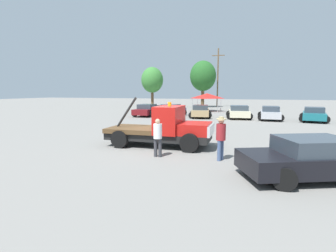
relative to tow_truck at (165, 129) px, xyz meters
The scene contains 15 objects.
ground_plane 0.95m from the tow_truck, behind, with size 160.00×160.00×0.00m, color gray.
tow_truck is the anchor object (origin of this frame).
foreground_car 7.08m from the tow_truck, 26.68° to the right, with size 5.38×3.80×1.34m.
person_near_truck 3.61m from the tow_truck, 32.16° to the right, with size 0.40×0.40×1.79m.
person_at_hood 2.22m from the tow_truck, 78.88° to the right, with size 0.37×0.37×1.64m.
parked_car_maroon 16.64m from the tow_truck, 115.59° to the left, with size 2.48×4.68×1.34m.
parked_car_navy 16.23m from the tow_truck, 106.24° to the left, with size 2.80×4.55×1.34m.
parked_car_tan 15.27m from the tow_truck, 94.34° to the left, with size 2.85×4.66×1.34m.
parked_car_cream 15.73m from the tow_truck, 79.68° to the left, with size 2.86×4.51×1.34m.
parked_car_silver 16.21m from the tow_truck, 68.88° to the left, with size 2.38×4.43×1.34m.
parked_car_teal 17.65m from the tow_truck, 56.95° to the left, with size 2.90×4.51×1.34m.
canopy_tent_red 23.97m from the tow_truck, 94.67° to the left, with size 3.48×3.48×2.49m.
tree_left 33.66m from the tow_truck, 97.43° to the left, with size 4.48×4.48×8.00m.
tree_center 35.83m from the tow_truck, 112.57° to the left, with size 4.01×4.01×7.15m.
utility_pole 35.07m from the tow_truck, 93.28° to the left, with size 2.20×0.24×10.18m.
Camera 1 is at (4.59, -12.48, 2.81)m, focal length 28.00 mm.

